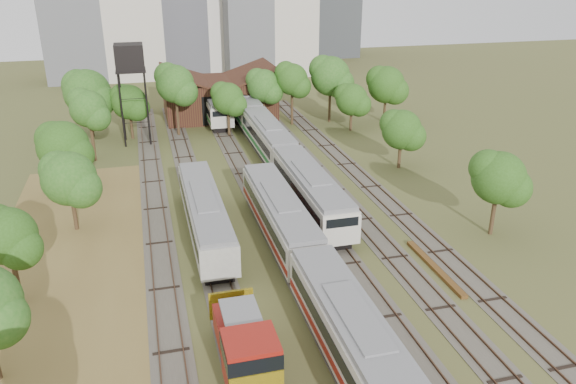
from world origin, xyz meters
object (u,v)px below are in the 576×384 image
object	(u,v)px
railcar_red_set	(310,268)
shunter_locomotive	(245,349)
water_tower	(130,60)
railcar_green_set	(268,138)

from	to	relation	value
railcar_red_set	shunter_locomotive	distance (m)	9.48
shunter_locomotive	water_tower	size ratio (longest dim) A/B	0.65
water_tower	shunter_locomotive	bearing A→B (deg)	-83.69
railcar_green_set	water_tower	distance (m)	19.78
railcar_red_set	water_tower	xyz separation A→B (m)	(-11.23, 39.98, 8.50)
railcar_red_set	shunter_locomotive	bearing A→B (deg)	-129.30
railcar_red_set	railcar_green_set	world-z (taller)	railcar_green_set
railcar_red_set	railcar_green_set	bearing A→B (deg)	82.55
railcar_red_set	railcar_green_set	distance (m)	30.86
shunter_locomotive	water_tower	bearing A→B (deg)	96.31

